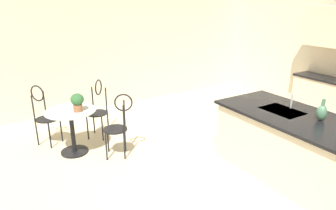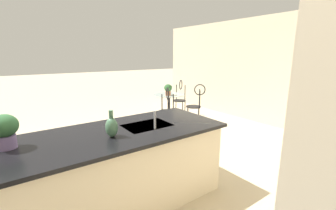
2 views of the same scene
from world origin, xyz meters
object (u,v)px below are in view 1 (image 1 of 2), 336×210
(chair_near_window, at_px, (98,106))
(chair_by_island, at_px, (44,112))
(bistro_table, at_px, (72,127))
(potted_plant_on_table, at_px, (77,101))
(chair_toward_desk, at_px, (118,123))
(vase_on_counter, at_px, (322,112))

(chair_near_window, distance_m, chair_by_island, 0.91)
(chair_near_window, relative_size, chair_by_island, 1.00)
(bistro_table, height_order, potted_plant_on_table, potted_plant_on_table)
(chair_toward_desk, height_order, potted_plant_on_table, chair_toward_desk)
(chair_by_island, height_order, vase_on_counter, vase_on_counter)
(bistro_table, relative_size, chair_by_island, 0.77)
(chair_by_island, bearing_deg, chair_toward_desk, 39.49)
(bistro_table, xyz_separation_m, chair_toward_desk, (0.49, 0.60, 0.13))
(potted_plant_on_table, bearing_deg, chair_by_island, -150.50)
(bistro_table, distance_m, chair_by_island, 0.69)
(bistro_table, height_order, chair_toward_desk, chair_toward_desk)
(chair_toward_desk, bearing_deg, vase_on_counter, 43.02)
(bistro_table, distance_m, potted_plant_on_table, 0.48)
(bistro_table, bearing_deg, chair_near_window, 125.57)
(potted_plant_on_table, xyz_separation_m, vase_on_counter, (2.48, 2.45, 0.13))
(vase_on_counter, bearing_deg, chair_near_window, -146.79)
(vase_on_counter, bearing_deg, chair_toward_desk, -136.98)
(chair_by_island, distance_m, chair_toward_desk, 1.42)
(bistro_table, relative_size, chair_toward_desk, 0.77)
(chair_near_window, bearing_deg, chair_by_island, -101.74)
(chair_near_window, xyz_separation_m, chair_toward_desk, (0.91, 0.01, 0.00))
(chair_near_window, xyz_separation_m, potted_plant_on_table, (0.52, -0.49, 0.33))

